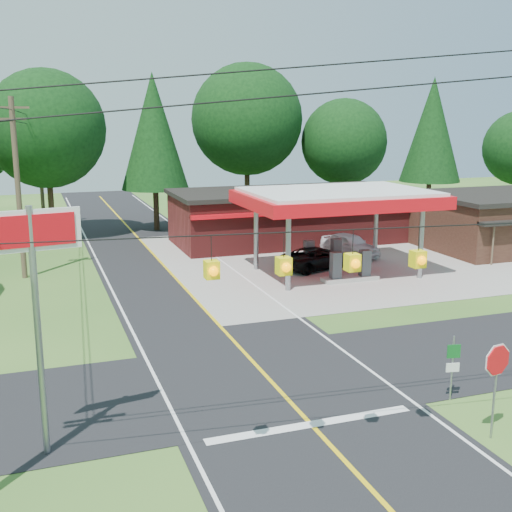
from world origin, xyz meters
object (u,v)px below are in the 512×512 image
object	(u,v)px
gas_canopy	(337,201)
sedan_car	(350,245)
suv_car	(317,258)
big_stop_sign	(34,274)
octagonal_stop_sign	(497,367)

from	to	relation	value
gas_canopy	sedan_car	world-z (taller)	gas_canopy
suv_car	big_stop_sign	size ratio (longest dim) A/B	0.70
suv_car	sedan_car	world-z (taller)	sedan_car
sedan_car	gas_canopy	bearing A→B (deg)	-142.55
suv_car	sedan_car	xyz separation A→B (m)	(3.50, 2.50, 0.09)
sedan_car	big_stop_sign	distance (m)	27.98
sedan_car	octagonal_stop_sign	size ratio (longest dim) A/B	1.55
suv_car	sedan_car	size ratio (longest dim) A/B	1.08
gas_canopy	sedan_car	distance (m)	6.11
big_stop_sign	octagonal_stop_sign	distance (m)	12.71
suv_car	gas_canopy	bearing A→B (deg)	-179.23
suv_car	octagonal_stop_sign	distance (m)	20.95
octagonal_stop_sign	sedan_car	bearing A→B (deg)	71.95
big_stop_sign	octagonal_stop_sign	size ratio (longest dim) A/B	2.38
gas_canopy	big_stop_sign	world-z (taller)	big_stop_sign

